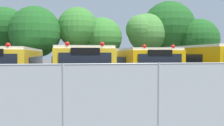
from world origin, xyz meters
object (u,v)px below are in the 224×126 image
school_bus_0 (12,68)px  school_bus_1 (75,67)px  tree_6 (169,28)px  school_bus_3 (190,65)px  tree_2 (35,32)px  tree_5 (145,32)px  tree_7 (198,40)px  school_bus_2 (133,67)px  tree_4 (101,37)px  tree_3 (78,27)px  tree_1 (5,28)px

school_bus_0 → school_bus_1: school_bus_1 is taller
tree_6 → school_bus_3: bearing=-105.2°
tree_2 → school_bus_1: bearing=-67.8°
tree_5 → tree_7: (4.84, -0.69, -0.72)m
school_bus_2 → tree_4: bearing=-83.7°
tree_3 → tree_7: size_ratio=1.13×
tree_7 → school_bus_1: bearing=-148.0°
school_bus_2 → tree_1: (-9.04, 9.16, 3.04)m
tree_3 → tree_4: (2.01, 0.35, -0.78)m
tree_1 → tree_2: bearing=-40.0°
tree_2 → tree_6: 12.48m
school_bus_1 → tree_1: size_ratio=1.74×
tree_5 → tree_6: 2.92m
school_bus_2 → school_bus_3: size_ratio=0.88×
tree_1 → tree_7: tree_1 is taller
school_bus_2 → tree_5: size_ratio=1.59×
tree_4 → school_bus_3: bearing=-61.0°
school_bus_1 → tree_3: size_ratio=1.78×
school_bus_0 → tree_2: 7.55m
school_bus_0 → tree_7: tree_7 is taller
school_bus_1 → tree_2: 7.89m
school_bus_0 → tree_5: tree_5 is taller
tree_1 → school_bus_1: bearing=-58.9°
school_bus_1 → tree_4: bearing=-110.4°
tree_2 → tree_4: (5.48, 0.89, -0.23)m
school_bus_0 → tree_6: (12.84, 9.04, 3.27)m
tree_1 → tree_3: (6.24, -1.79, 0.02)m
tree_3 → tree_5: 6.14m
school_bus_2 → school_bus_3: 3.61m
school_bus_1 → school_bus_2: (3.45, 0.10, -0.03)m
tree_6 → school_bus_2: bearing=-124.5°
tree_2 → tree_3: tree_3 is taller
school_bus_1 → school_bus_0: bearing=1.2°
school_bus_1 → school_bus_3: size_ratio=1.03×
school_bus_0 → school_bus_1: size_ratio=0.93×
school_bus_1 → tree_7: tree_7 is taller
tree_4 → tree_6: tree_6 is taller
school_bus_3 → tree_2: 12.36m
school_bus_2 → school_bus_3: school_bus_3 is taller
school_bus_0 → tree_2: tree_2 is taller
school_bus_1 → school_bus_3: (7.05, -0.10, 0.05)m
tree_5 → tree_1: bearing=174.0°
school_bus_3 → tree_5: bearing=-86.8°
school_bus_3 → tree_6: tree_6 is taller
tree_4 → tree_5: size_ratio=0.92×
school_bus_0 → school_bus_1: bearing=-177.3°
school_bus_1 → tree_5: 10.79m
school_bus_3 → tree_7: size_ratio=1.95×
school_bus_1 → school_bus_3: bearing=177.6°
tree_3 → tree_5: (6.11, 0.48, -0.30)m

